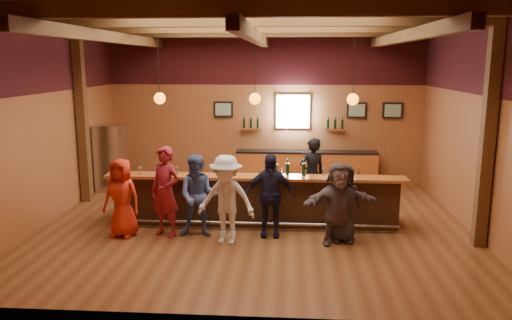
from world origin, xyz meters
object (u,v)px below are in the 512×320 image
at_px(customer_orange, 122,198).
at_px(customer_redvest, 165,192).
at_px(bar_counter, 256,199).
at_px(customer_white, 226,200).
at_px(stainless_fridge, 111,158).
at_px(customer_navy, 270,195).
at_px(bartender, 312,174).
at_px(customer_denim, 199,196).
at_px(customer_brown, 338,203).
at_px(bottle_a, 288,169).
at_px(back_bar_cabinet, 306,167).
at_px(customer_dark, 343,202).
at_px(ice_bucket, 274,170).

distance_m(customer_orange, customer_redvest, 0.88).
height_order(bar_counter, customer_white, customer_white).
distance_m(stainless_fridge, customer_navy, 5.56).
height_order(customer_navy, bartender, bartender).
bearing_deg(bartender, stainless_fridge, -40.68).
relative_size(customer_denim, customer_brown, 1.04).
height_order(bartender, bottle_a, bartender).
height_order(customer_brown, bartender, bartender).
xyz_separation_m(bar_counter, customer_brown, (1.65, -1.22, 0.28)).
distance_m(bar_counter, back_bar_cabinet, 3.76).
xyz_separation_m(bar_counter, customer_orange, (-2.61, -1.09, 0.27)).
height_order(customer_orange, customer_dark, customer_orange).
height_order(customer_white, bartender, bartender).
xyz_separation_m(customer_dark, bottle_a, (-1.09, 0.82, 0.47)).
distance_m(customer_redvest, customer_dark, 3.51).
height_order(customer_orange, customer_navy, customer_navy).
relative_size(customer_denim, customer_dark, 1.08).
height_order(bar_counter, bottle_a, bottle_a).
bearing_deg(stainless_fridge, bar_counter, -30.76).
height_order(customer_orange, customer_white, customer_white).
distance_m(bartender, ice_bucket, 1.51).
bearing_deg(customer_dark, customer_redvest, 164.95).
distance_m(customer_redvest, bartender, 3.56).
bearing_deg(bartender, customer_navy, 38.44).
relative_size(customer_redvest, bartender, 1.05).
bearing_deg(ice_bucket, customer_dark, -29.83).
relative_size(stainless_fridge, customer_denim, 1.08).
distance_m(customer_dark, ice_bucket, 1.66).
bearing_deg(bottle_a, customer_white, -136.05).
height_order(customer_orange, customer_redvest, customer_redvest).
relative_size(customer_redvest, customer_dark, 1.18).
xyz_separation_m(stainless_fridge, bottle_a, (4.79, -2.67, 0.34)).
xyz_separation_m(customer_redvest, ice_bucket, (2.13, 0.75, 0.32)).
bearing_deg(customer_redvest, bottle_a, 42.74).
bearing_deg(bottle_a, bar_counter, 161.58).
xyz_separation_m(bar_counter, customer_white, (-0.48, -1.34, 0.34)).
distance_m(back_bar_cabinet, customer_dark, 4.66).
relative_size(bar_counter, customer_white, 3.64).
bearing_deg(customer_orange, customer_dark, 10.65).
xyz_separation_m(customer_denim, bartender, (2.32, 1.93, 0.03)).
xyz_separation_m(customer_navy, bartender, (0.91, 1.82, 0.02)).
bearing_deg(customer_white, customer_orange, -176.73).
relative_size(customer_orange, customer_brown, 0.99).
xyz_separation_m(customer_dark, bartender, (-0.52, 1.98, 0.10)).
bearing_deg(ice_bucket, customer_brown, -37.45).
bearing_deg(back_bar_cabinet, ice_bucket, -101.81).
bearing_deg(customer_brown, stainless_fridge, 129.35).
distance_m(back_bar_cabinet, customer_navy, 4.55).
bearing_deg(customer_white, bar_counter, 80.05).
bearing_deg(bottle_a, back_bar_cabinet, 82.36).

